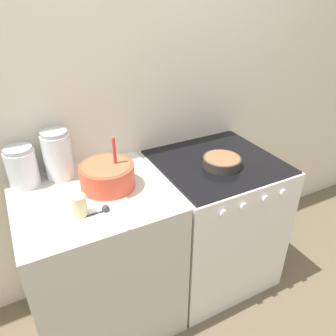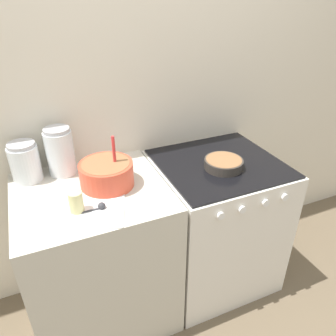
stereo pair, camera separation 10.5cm
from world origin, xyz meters
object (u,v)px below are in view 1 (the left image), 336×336
at_px(baking_pan, 222,162).
at_px(tin_can, 80,206).
at_px(storage_jar_middle, 58,158).
at_px(stove, 212,220).
at_px(mixing_bowl, 107,175).
at_px(storage_jar_left, 23,169).

xyz_separation_m(baking_pan, tin_can, (-0.83, -0.08, 0.02)).
bearing_deg(storage_jar_middle, stove, -16.10).
height_order(mixing_bowl, baking_pan, mixing_bowl).
bearing_deg(storage_jar_left, tin_can, -64.56).
height_order(stove, storage_jar_left, storage_jar_left).
bearing_deg(storage_jar_middle, mixing_bowl, -49.48).
height_order(storage_jar_left, tin_can, storage_jar_left).
bearing_deg(tin_can, storage_jar_middle, 90.78).
relative_size(mixing_bowl, tin_can, 2.58).
xyz_separation_m(stove, storage_jar_left, (-1.03, 0.25, 0.54)).
bearing_deg(baking_pan, tin_can, -174.30).
xyz_separation_m(stove, mixing_bowl, (-0.66, 0.02, 0.52)).
distance_m(baking_pan, storage_jar_middle, 0.90).
height_order(mixing_bowl, storage_jar_middle, mixing_bowl).
xyz_separation_m(mixing_bowl, tin_can, (-0.19, -0.17, -0.02)).
height_order(stove, baking_pan, baking_pan).
height_order(storage_jar_middle, tin_can, storage_jar_middle).
bearing_deg(storage_jar_middle, baking_pan, -20.35).
bearing_deg(storage_jar_left, stove, -13.38).
distance_m(stove, storage_jar_left, 1.19).
distance_m(mixing_bowl, storage_jar_middle, 0.30).
bearing_deg(baking_pan, storage_jar_left, 163.05).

